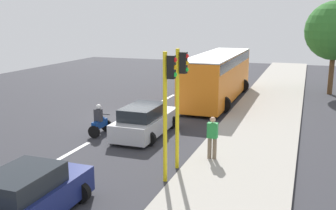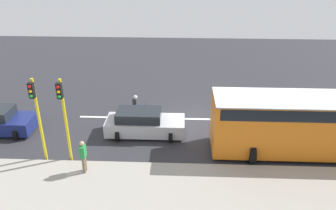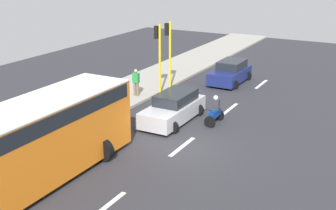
{
  "view_description": "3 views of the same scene",
  "coord_description": "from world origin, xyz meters",
  "px_view_note": "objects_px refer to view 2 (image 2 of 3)",
  "views": [
    {
      "loc": [
        9.16,
        -19.63,
        5.59
      ],
      "look_at": [
        2.54,
        -1.15,
        1.19
      ],
      "focal_mm": 42.02,
      "sensor_mm": 36.0,
      "label": 1
    },
    {
      "loc": [
        19.05,
        -0.69,
        10.22
      ],
      "look_at": [
        1.27,
        -1.46,
        1.58
      ],
      "focal_mm": 36.23,
      "sensor_mm": 36.0,
      "label": 2
    },
    {
      "loc": [
        -8.55,
        17.1,
        8.45
      ],
      "look_at": [
        1.55,
        -1.46,
        1.36
      ],
      "focal_mm": 48.14,
      "sensor_mm": 36.0,
      "label": 3
    }
  ],
  "objects_px": {
    "car_silver": "(144,123)",
    "motorcycle": "(137,108)",
    "city_bus": "(320,122)",
    "traffic_light_corner": "(36,110)",
    "traffic_light_midblock": "(63,110)",
    "pedestrian_near_signal": "(83,156)"
  },
  "relations": [
    {
      "from": "car_silver",
      "to": "city_bus",
      "type": "xyz_separation_m",
      "value": [
        1.47,
        9.29,
        1.13
      ]
    },
    {
      "from": "pedestrian_near_signal",
      "to": "traffic_light_midblock",
      "type": "xyz_separation_m",
      "value": [
        -1.01,
        -1.03,
        1.87
      ]
    },
    {
      "from": "car_silver",
      "to": "city_bus",
      "type": "height_order",
      "value": "city_bus"
    },
    {
      "from": "motorcycle",
      "to": "traffic_light_midblock",
      "type": "xyz_separation_m",
      "value": [
        4.97,
        -2.81,
        2.29
      ]
    },
    {
      "from": "car_silver",
      "to": "traffic_light_corner",
      "type": "distance_m",
      "value": 6.01
    },
    {
      "from": "city_bus",
      "to": "motorcycle",
      "type": "relative_size",
      "value": 7.19
    },
    {
      "from": "car_silver",
      "to": "pedestrian_near_signal",
      "type": "height_order",
      "value": "pedestrian_near_signal"
    },
    {
      "from": "motorcycle",
      "to": "traffic_light_midblock",
      "type": "bearing_deg",
      "value": -29.46
    },
    {
      "from": "car_silver",
      "to": "pedestrian_near_signal",
      "type": "distance_m",
      "value": 4.61
    },
    {
      "from": "city_bus",
      "to": "pedestrian_near_signal",
      "type": "bearing_deg",
      "value": -78.37
    },
    {
      "from": "pedestrian_near_signal",
      "to": "city_bus",
      "type": "bearing_deg",
      "value": 101.63
    },
    {
      "from": "motorcycle",
      "to": "traffic_light_midblock",
      "type": "height_order",
      "value": "traffic_light_midblock"
    },
    {
      "from": "car_silver",
      "to": "motorcycle",
      "type": "bearing_deg",
      "value": -162.15
    },
    {
      "from": "traffic_light_corner",
      "to": "traffic_light_midblock",
      "type": "height_order",
      "value": "same"
    },
    {
      "from": "car_silver",
      "to": "traffic_light_midblock",
      "type": "distance_m",
      "value": 5.03
    },
    {
      "from": "car_silver",
      "to": "city_bus",
      "type": "relative_size",
      "value": 0.41
    },
    {
      "from": "traffic_light_corner",
      "to": "car_silver",
      "type": "bearing_deg",
      "value": 121.02
    },
    {
      "from": "motorcycle",
      "to": "traffic_light_corner",
      "type": "xyz_separation_m",
      "value": [
        4.97,
        -4.12,
        2.29
      ]
    },
    {
      "from": "motorcycle",
      "to": "traffic_light_corner",
      "type": "distance_m",
      "value": 6.85
    },
    {
      "from": "car_silver",
      "to": "pedestrian_near_signal",
      "type": "xyz_separation_m",
      "value": [
        3.89,
        -2.45,
        0.35
      ]
    },
    {
      "from": "city_bus",
      "to": "pedestrian_near_signal",
      "type": "relative_size",
      "value": 6.51
    },
    {
      "from": "motorcycle",
      "to": "pedestrian_near_signal",
      "type": "bearing_deg",
      "value": -16.59
    }
  ]
}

